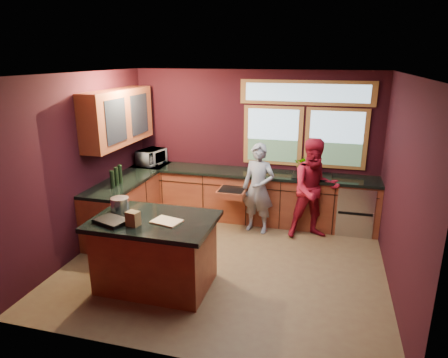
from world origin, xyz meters
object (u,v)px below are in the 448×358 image
at_px(island, 155,252).
at_px(stock_pot, 120,204).
at_px(person_red, 314,189).
at_px(cutting_board, 167,221).
at_px(person_grey, 258,188).

relative_size(island, stock_pot, 6.46).
bearing_deg(person_red, island, -153.26).
bearing_deg(stock_pot, cutting_board, -14.93).
distance_m(island, cutting_board, 0.52).
relative_size(person_grey, cutting_board, 4.42).
bearing_deg(stock_pot, person_grey, 51.33).
distance_m(person_red, cutting_board, 2.71).
height_order(island, person_grey, person_grey).
relative_size(person_grey, stock_pot, 6.44).
bearing_deg(cutting_board, person_red, 51.08).
xyz_separation_m(person_red, stock_pot, (-2.45, -1.91, 0.20)).
relative_size(island, person_grey, 1.00).
height_order(person_grey, person_red, person_red).
bearing_deg(stock_pot, island, -15.26).
relative_size(person_grey, person_red, 0.92).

